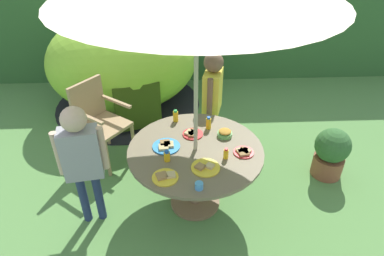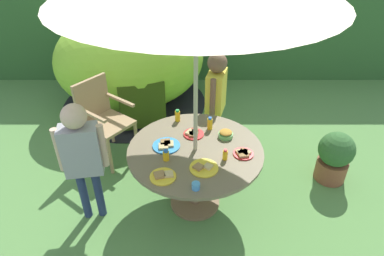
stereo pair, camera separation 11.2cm
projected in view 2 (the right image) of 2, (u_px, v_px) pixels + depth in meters
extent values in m
cube|color=#548442|center=(195.00, 203.00, 3.46)|extent=(10.00, 10.00, 0.02)
cube|color=#33602D|center=(194.00, 26.00, 5.64)|extent=(9.00, 0.70, 1.65)
cylinder|color=brown|center=(195.00, 201.00, 3.45)|extent=(0.49, 0.49, 0.03)
cylinder|color=brown|center=(195.00, 178.00, 3.27)|extent=(0.11, 0.11, 0.65)
cylinder|color=#75664C|center=(195.00, 150.00, 3.08)|extent=(1.24, 1.24, 0.03)
cylinder|color=#B7AD8C|center=(195.00, 104.00, 2.82)|extent=(0.04, 0.04, 2.30)
cylinder|color=tan|center=(110.00, 157.00, 3.71)|extent=(0.04, 0.04, 0.46)
cylinder|color=tan|center=(136.00, 140.00, 3.97)|extent=(0.04, 0.04, 0.46)
cylinder|color=tan|center=(85.00, 142.00, 3.93)|extent=(0.04, 0.04, 0.46)
cylinder|color=tan|center=(111.00, 127.00, 4.19)|extent=(0.04, 0.04, 0.46)
cube|color=tan|center=(108.00, 123.00, 3.81)|extent=(0.65, 0.64, 0.04)
cube|color=tan|center=(91.00, 98.00, 3.79)|extent=(0.30, 0.37, 0.46)
cube|color=tan|center=(90.00, 114.00, 3.56)|extent=(0.40, 0.32, 0.03)
cube|color=tan|center=(119.00, 99.00, 3.82)|extent=(0.40, 0.32, 0.03)
ellipsoid|color=#8CC633|center=(131.00, 59.00, 4.78)|extent=(2.49, 2.22, 1.39)
cylinder|color=black|center=(135.00, 102.00, 5.17)|extent=(2.66, 2.66, 0.01)
cube|color=#314511|center=(143.00, 107.00, 4.31)|extent=(0.57, 0.20, 0.62)
cylinder|color=brown|center=(330.00, 169.00, 3.70)|extent=(0.33, 0.33, 0.23)
sphere|color=#33602D|center=(336.00, 149.00, 3.55)|extent=(0.37, 0.37, 0.37)
cylinder|color=brown|center=(215.00, 128.00, 4.09)|extent=(0.08, 0.08, 0.56)
cylinder|color=brown|center=(213.00, 134.00, 3.98)|extent=(0.08, 0.08, 0.56)
cube|color=yellow|center=(216.00, 92.00, 3.74)|extent=(0.26, 0.36, 0.47)
cylinder|color=brown|center=(219.00, 83.00, 3.88)|extent=(0.06, 0.06, 0.43)
cylinder|color=brown|center=(212.00, 98.00, 3.58)|extent=(0.06, 0.06, 0.43)
sphere|color=brown|center=(217.00, 63.00, 3.55)|extent=(0.21, 0.21, 0.21)
cylinder|color=navy|center=(84.00, 195.00, 3.16)|extent=(0.08, 0.08, 0.56)
cylinder|color=navy|center=(99.00, 193.00, 3.18)|extent=(0.08, 0.08, 0.56)
cube|color=#99999E|center=(81.00, 150.00, 2.89)|extent=(0.34, 0.22, 0.47)
cylinder|color=#D8B293|center=(59.00, 150.00, 2.85)|extent=(0.06, 0.06, 0.42)
cylinder|color=#D8B293|center=(102.00, 146.00, 2.90)|extent=(0.06, 0.06, 0.42)
sphere|color=#D8B293|center=(73.00, 116.00, 2.70)|extent=(0.21, 0.21, 0.21)
cylinder|color=#66B259|center=(225.00, 135.00, 3.22)|extent=(0.14, 0.14, 0.04)
ellipsoid|color=gold|center=(226.00, 132.00, 3.21)|extent=(0.12, 0.12, 0.04)
cylinder|color=#338CD8|center=(166.00, 146.00, 3.11)|extent=(0.25, 0.25, 0.01)
cube|color=tan|center=(169.00, 144.00, 3.10)|extent=(0.09, 0.09, 0.02)
cube|color=#9E7547|center=(165.00, 142.00, 3.13)|extent=(0.10, 0.10, 0.02)
cube|color=tan|center=(163.00, 146.00, 3.07)|extent=(0.09, 0.09, 0.02)
cylinder|color=yellow|center=(204.00, 168.00, 2.85)|extent=(0.24, 0.24, 0.01)
cube|color=tan|center=(208.00, 166.00, 2.84)|extent=(0.09, 0.09, 0.02)
cube|color=#9E7547|center=(198.00, 167.00, 2.84)|extent=(0.10, 0.10, 0.02)
cylinder|color=red|center=(243.00, 154.00, 3.01)|extent=(0.18, 0.18, 0.01)
cube|color=tan|center=(245.00, 153.00, 3.00)|extent=(0.10, 0.10, 0.02)
cube|color=#9E7547|center=(243.00, 151.00, 3.01)|extent=(0.09, 0.09, 0.02)
cube|color=tan|center=(240.00, 152.00, 3.00)|extent=(0.08, 0.08, 0.02)
cube|color=#9E7547|center=(243.00, 154.00, 2.98)|extent=(0.10, 0.10, 0.02)
cylinder|color=red|center=(193.00, 134.00, 3.26)|extent=(0.20, 0.20, 0.01)
cube|color=tan|center=(195.00, 132.00, 3.26)|extent=(0.06, 0.06, 0.02)
cube|color=#9E7547|center=(194.00, 131.00, 3.28)|extent=(0.07, 0.07, 0.02)
cube|color=tan|center=(191.00, 133.00, 3.25)|extent=(0.12, 0.12, 0.02)
cube|color=#9E7547|center=(193.00, 134.00, 3.23)|extent=(0.08, 0.08, 0.02)
cylinder|color=yellow|center=(163.00, 177.00, 2.76)|extent=(0.22, 0.22, 0.01)
cube|color=tan|center=(169.00, 174.00, 2.76)|extent=(0.08, 0.08, 0.02)
cube|color=#9E7547|center=(159.00, 175.00, 2.75)|extent=(0.11, 0.11, 0.02)
cylinder|color=yellow|center=(210.00, 124.00, 3.32)|extent=(0.05, 0.05, 0.11)
cylinder|color=blue|center=(210.00, 118.00, 3.28)|extent=(0.04, 0.04, 0.02)
cylinder|color=yellow|center=(166.00, 156.00, 2.93)|extent=(0.05, 0.05, 0.09)
cylinder|color=blue|center=(166.00, 151.00, 2.90)|extent=(0.04, 0.04, 0.02)
cylinder|color=yellow|center=(225.00, 155.00, 2.93)|extent=(0.04, 0.04, 0.09)
cylinder|color=red|center=(225.00, 150.00, 2.90)|extent=(0.03, 0.03, 0.02)
cylinder|color=yellow|center=(177.00, 116.00, 3.44)|extent=(0.05, 0.05, 0.11)
cylinder|color=green|center=(177.00, 111.00, 3.41)|extent=(0.04, 0.04, 0.02)
cylinder|color=#4C99D8|center=(196.00, 186.00, 2.64)|extent=(0.07, 0.07, 0.06)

